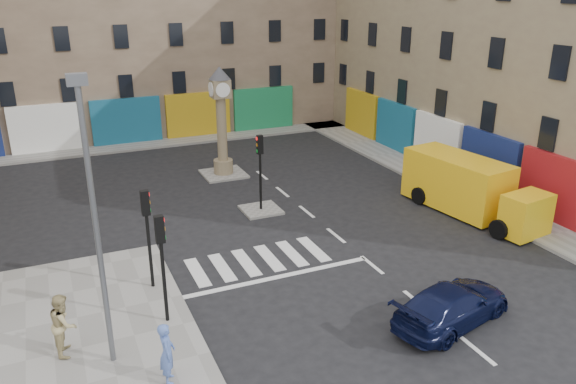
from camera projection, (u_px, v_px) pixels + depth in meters
ground at (386, 276)px, 21.35m from camera, size 120.00×120.00×0.00m
sidewalk_right at (417, 170)px, 33.18m from camera, size 2.60×30.00×0.15m
sidewalk_far at (160, 143)px, 38.84m from camera, size 32.00×2.40×0.15m
island_near at (261, 210)px, 27.43m from camera, size 1.80×1.80×0.12m
island_far at (224, 174)px, 32.57m from camera, size 2.40×2.40×0.12m
building_right at (517, 28)px, 32.77m from camera, size 10.00×30.00×16.00m
building_far at (134, 11)px, 40.85m from camera, size 32.00×10.00×17.00m
traffic_light_left_near at (162, 252)px, 17.47m from camera, size 0.28×0.22×3.70m
traffic_light_left_far at (147, 224)px, 19.53m from camera, size 0.28×0.22×3.70m
traffic_light_island at (260, 160)px, 26.54m from camera, size 0.28×0.22×3.70m
lamp_post at (94, 213)px, 14.79m from camera, size 0.50×0.25×8.30m
clock_pillar at (221, 115)px, 31.34m from camera, size 1.20×1.20×6.10m
navy_sedan at (452, 305)px, 18.25m from camera, size 4.95×3.01×1.34m
yellow_van at (468, 187)px, 26.79m from camera, size 3.26×7.49×2.64m
pedestrian_blue at (167, 353)px, 15.24m from camera, size 0.54×0.73×1.82m
pedestrian_tan at (64, 324)px, 16.44m from camera, size 0.84×1.02×1.93m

